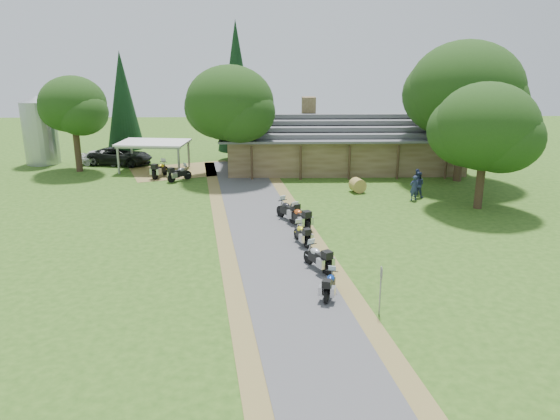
{
  "coord_description": "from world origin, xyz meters",
  "views": [
    {
      "loc": [
        -0.76,
        -24.22,
        10.72
      ],
      "look_at": [
        -0.03,
        5.67,
        1.6
      ],
      "focal_mm": 35.0,
      "sensor_mm": 36.0,
      "label": 1
    }
  ],
  "objects_px": {
    "lodge": "(343,141)",
    "car_dark_suv": "(120,152)",
    "motorcycle_row_a": "(330,284)",
    "motorcycle_row_b": "(318,256)",
    "motorcycle_carport_a": "(160,169)",
    "motorcycle_row_e": "(288,209)",
    "hay_bale": "(358,185)",
    "car_white_sedan": "(102,155)",
    "motorcycle_row_d": "(300,216)",
    "motorcycle_row_c": "(302,233)",
    "motorcycle_carport_b": "(179,173)",
    "silo": "(40,130)",
    "carport": "(154,156)"
  },
  "relations": [
    {
      "from": "motorcycle_row_b",
      "to": "motorcycle_carport_b",
      "type": "xyz_separation_m",
      "value": [
        -9.61,
        18.56,
        -0.01
      ]
    },
    {
      "from": "motorcycle_row_d",
      "to": "motorcycle_carport_a",
      "type": "xyz_separation_m",
      "value": [
        -10.91,
        13.43,
        0.0
      ]
    },
    {
      "from": "motorcycle_row_d",
      "to": "motorcycle_carport_b",
      "type": "bearing_deg",
      "value": 11.14
    },
    {
      "from": "motorcycle_row_a",
      "to": "motorcycle_row_d",
      "type": "height_order",
      "value": "motorcycle_row_d"
    },
    {
      "from": "motorcycle_carport_a",
      "to": "car_white_sedan",
      "type": "bearing_deg",
      "value": 70.4
    },
    {
      "from": "lodge",
      "to": "motorcycle_row_e",
      "type": "bearing_deg",
      "value": -109.61
    },
    {
      "from": "motorcycle_row_b",
      "to": "motorcycle_row_e",
      "type": "xyz_separation_m",
      "value": [
        -1.16,
        7.92,
        0.03
      ]
    },
    {
      "from": "lodge",
      "to": "motorcycle_carport_b",
      "type": "distance_m",
      "value": 14.79
    },
    {
      "from": "car_dark_suv",
      "to": "motorcycle_row_e",
      "type": "distance_m",
      "value": 22.65
    },
    {
      "from": "lodge",
      "to": "car_dark_suv",
      "type": "bearing_deg",
      "value": 175.04
    },
    {
      "from": "hay_bale",
      "to": "motorcycle_row_c",
      "type": "bearing_deg",
      "value": -113.99
    },
    {
      "from": "car_white_sedan",
      "to": "motorcycle_row_c",
      "type": "height_order",
      "value": "car_white_sedan"
    },
    {
      "from": "motorcycle_row_a",
      "to": "car_dark_suv",
      "type": "bearing_deg",
      "value": 47.4
    },
    {
      "from": "silo",
      "to": "car_white_sedan",
      "type": "distance_m",
      "value": 6.11
    },
    {
      "from": "car_dark_suv",
      "to": "motorcycle_row_e",
      "type": "bearing_deg",
      "value": -125.07
    },
    {
      "from": "lodge",
      "to": "motorcycle_carport_a",
      "type": "relative_size",
      "value": 9.98
    },
    {
      "from": "motorcycle_row_a",
      "to": "motorcycle_row_c",
      "type": "relative_size",
      "value": 0.97
    },
    {
      "from": "motorcycle_row_a",
      "to": "motorcycle_row_b",
      "type": "distance_m",
      "value": 3.03
    },
    {
      "from": "motorcycle_row_c",
      "to": "motorcycle_carport_a",
      "type": "bearing_deg",
      "value": 15.23
    },
    {
      "from": "lodge",
      "to": "carport",
      "type": "relative_size",
      "value": 3.64
    },
    {
      "from": "car_dark_suv",
      "to": "motorcycle_row_d",
      "type": "xyz_separation_m",
      "value": [
        15.52,
        -18.6,
        -0.48
      ]
    },
    {
      "from": "motorcycle_row_e",
      "to": "hay_bale",
      "type": "distance_m",
      "value": 8.71
    },
    {
      "from": "lodge",
      "to": "car_white_sedan",
      "type": "xyz_separation_m",
      "value": [
        -22.03,
        1.73,
        -1.58
      ]
    },
    {
      "from": "silo",
      "to": "motorcycle_carport_a",
      "type": "distance_m",
      "value": 13.53
    },
    {
      "from": "motorcycle_row_b",
      "to": "motorcycle_carport_a",
      "type": "bearing_deg",
      "value": 1.04
    },
    {
      "from": "motorcycle_row_c",
      "to": "motorcycle_carport_a",
      "type": "xyz_separation_m",
      "value": [
        -10.87,
        16.17,
        0.1
      ]
    },
    {
      "from": "car_dark_suv",
      "to": "motorcycle_row_e",
      "type": "xyz_separation_m",
      "value": [
        14.86,
        -17.09,
        -0.49
      ]
    },
    {
      "from": "car_white_sedan",
      "to": "motorcycle_carport_b",
      "type": "distance_m",
      "value": 10.35
    },
    {
      "from": "motorcycle_carport_a",
      "to": "hay_bale",
      "type": "height_order",
      "value": "motorcycle_carport_a"
    },
    {
      "from": "silo",
      "to": "motorcycle_row_a",
      "type": "xyz_separation_m",
      "value": [
        23.64,
        -28.72,
        -2.49
      ]
    },
    {
      "from": "motorcycle_row_b",
      "to": "motorcycle_carport_b",
      "type": "relative_size",
      "value": 1.02
    },
    {
      "from": "carport",
      "to": "hay_bale",
      "type": "distance_m",
      "value": 18.48
    },
    {
      "from": "motorcycle_carport_a",
      "to": "motorcycle_carport_b",
      "type": "xyz_separation_m",
      "value": [
        1.8,
        -1.28,
        -0.05
      ]
    },
    {
      "from": "motorcycle_carport_b",
      "to": "motorcycle_row_a",
      "type": "bearing_deg",
      "value": -108.92
    },
    {
      "from": "lodge",
      "to": "hay_bale",
      "type": "distance_m",
      "value": 8.8
    },
    {
      "from": "motorcycle_row_a",
      "to": "motorcycle_row_b",
      "type": "relative_size",
      "value": 0.88
    },
    {
      "from": "motorcycle_row_c",
      "to": "motorcycle_carport_b",
      "type": "bearing_deg",
      "value": 12.66
    },
    {
      "from": "carport",
      "to": "motorcycle_row_e",
      "type": "bearing_deg",
      "value": -45.88
    },
    {
      "from": "lodge",
      "to": "car_dark_suv",
      "type": "relative_size",
      "value": 3.37
    },
    {
      "from": "motorcycle_carport_a",
      "to": "lodge",
      "type": "bearing_deg",
      "value": -58.23
    },
    {
      "from": "motorcycle_carport_a",
      "to": "motorcycle_row_c",
      "type": "bearing_deg",
      "value": -126.57
    },
    {
      "from": "silo",
      "to": "car_dark_suv",
      "type": "height_order",
      "value": "silo"
    },
    {
      "from": "motorcycle_row_a",
      "to": "hay_bale",
      "type": "height_order",
      "value": "motorcycle_row_a"
    },
    {
      "from": "motorcycle_row_a",
      "to": "hay_bale",
      "type": "xyz_separation_m",
      "value": [
        4.08,
        17.68,
        -0.09
      ]
    },
    {
      "from": "car_white_sedan",
      "to": "motorcycle_carport_b",
      "type": "bearing_deg",
      "value": -122.47
    },
    {
      "from": "car_white_sedan",
      "to": "motorcycle_row_a",
      "type": "relative_size",
      "value": 2.91
    },
    {
      "from": "car_dark_suv",
      "to": "car_white_sedan",
      "type": "bearing_deg",
      "value": 105.14
    },
    {
      "from": "motorcycle_row_e",
      "to": "hay_bale",
      "type": "xyz_separation_m",
      "value": [
        5.51,
        6.74,
        -0.2
      ]
    },
    {
      "from": "motorcycle_carport_a",
      "to": "motorcycle_carport_b",
      "type": "bearing_deg",
      "value": -105.88
    },
    {
      "from": "car_white_sedan",
      "to": "motorcycle_row_d",
      "type": "xyz_separation_m",
      "value": [
        17.23,
        -18.56,
        -0.14
      ]
    }
  ]
}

